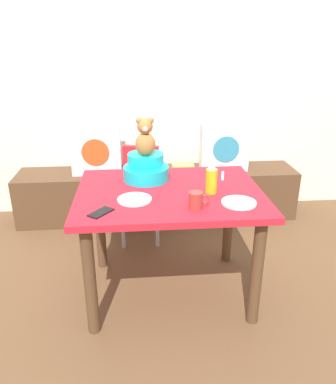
% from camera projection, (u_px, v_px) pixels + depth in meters
% --- Properties ---
extents(ground_plane, '(8.00, 8.00, 0.00)m').
position_uv_depth(ground_plane, '(169.00, 290.00, 2.59)').
color(ground_plane, brown).
extents(back_wall, '(4.40, 0.10, 2.60)m').
position_uv_depth(back_wall, '(155.00, 75.00, 3.45)').
color(back_wall, silver).
rests_on(back_wall, ground_plane).
extents(window_bench, '(2.60, 0.44, 0.46)m').
position_uv_depth(window_bench, '(158.00, 194.00, 3.60)').
color(window_bench, brown).
rests_on(window_bench, ground_plane).
extents(pillow_floral_left, '(0.44, 0.15, 0.44)m').
position_uv_depth(pillow_floral_left, '(96.00, 150.00, 3.37)').
color(pillow_floral_left, silver).
rests_on(pillow_floral_left, window_bench).
extents(pillow_floral_right, '(0.44, 0.15, 0.44)m').
position_uv_depth(pillow_floral_right, '(224.00, 147.00, 3.46)').
color(pillow_floral_right, silver).
rests_on(pillow_floral_right, window_bench).
extents(book_stack, '(0.20, 0.14, 0.06)m').
position_uv_depth(book_stack, '(183.00, 167.00, 3.52)').
color(book_stack, '#AEC45E').
rests_on(book_stack, window_bench).
extents(dining_table, '(1.14, 0.88, 0.74)m').
position_uv_depth(dining_table, '(169.00, 208.00, 2.36)').
color(dining_table, red).
rests_on(dining_table, ground_plane).
extents(highchair, '(0.37, 0.49, 0.79)m').
position_uv_depth(highchair, '(139.00, 182.00, 3.08)').
color(highchair, red).
rests_on(highchair, ground_plane).
extents(infant_seat_teal, '(0.30, 0.33, 0.16)m').
position_uv_depth(infant_seat_teal, '(146.00, 168.00, 2.49)').
color(infant_seat_teal, '#12BFCD').
rests_on(infant_seat_teal, dining_table).
extents(teddy_bear, '(0.13, 0.12, 0.25)m').
position_uv_depth(teddy_bear, '(145.00, 138.00, 2.41)').
color(teddy_bear, '#9F713A').
rests_on(teddy_bear, infant_seat_teal).
extents(ketchup_bottle, '(0.07, 0.07, 0.18)m').
position_uv_depth(ketchup_bottle, '(211.00, 179.00, 2.25)').
color(ketchup_bottle, gold).
rests_on(ketchup_bottle, dining_table).
extents(coffee_mug, '(0.12, 0.08, 0.09)m').
position_uv_depth(coffee_mug, '(196.00, 200.00, 2.06)').
color(coffee_mug, '#9E332D').
rests_on(coffee_mug, dining_table).
extents(dinner_plate_near, '(0.20, 0.20, 0.01)m').
position_uv_depth(dinner_plate_near, '(135.00, 199.00, 2.17)').
color(dinner_plate_near, white).
rests_on(dinner_plate_near, dining_table).
extents(dinner_plate_far, '(0.20, 0.20, 0.01)m').
position_uv_depth(dinner_plate_far, '(239.00, 203.00, 2.13)').
color(dinner_plate_far, white).
rests_on(dinner_plate_far, dining_table).
extents(cell_phone, '(0.14, 0.16, 0.01)m').
position_uv_depth(cell_phone, '(101.00, 212.00, 2.02)').
color(cell_phone, black).
rests_on(cell_phone, dining_table).
extents(table_fork, '(0.05, 0.17, 0.01)m').
position_uv_depth(table_fork, '(223.00, 176.00, 2.56)').
color(table_fork, silver).
rests_on(table_fork, dining_table).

